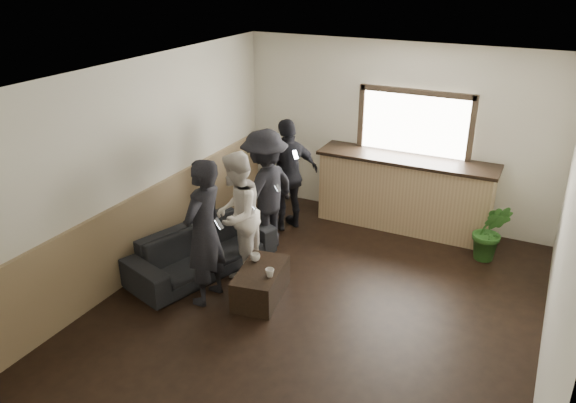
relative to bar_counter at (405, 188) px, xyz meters
The scene contains 12 objects.
ground 2.79m from the bar_counter, 96.35° to the right, with size 5.00×6.00×0.01m, color black.
room_shell 3.00m from the bar_counter, 111.04° to the right, with size 5.01×6.01×2.80m.
bar_counter is the anchor object (origin of this frame).
sofa 3.27m from the bar_counter, 129.11° to the right, with size 2.05×0.80×0.60m, color black.
coffee_table 2.98m from the bar_counter, 110.23° to the right, with size 0.50×0.90×0.40m, color black.
cup_a 2.87m from the bar_counter, 114.38° to the right, with size 0.13×0.13×0.10m, color silver.
cup_b 2.99m from the bar_counter, 106.32° to the right, with size 0.11×0.11×0.10m, color silver.
potted_plant 1.49m from the bar_counter, 20.93° to the right, with size 0.48×0.39×0.88m, color #2D6623.
person_a 3.48m from the bar_counter, 117.45° to the right, with size 0.49×0.67×1.83m.
person_b 2.84m from the bar_counter, 124.36° to the right, with size 0.80×0.94×1.69m.
person_c 2.25m from the bar_counter, 135.70° to the right, with size 0.88×1.26×1.78m.
person_d 1.81m from the bar_counter, 152.83° to the right, with size 0.93×1.09×1.75m.
Camera 1 is at (2.23, -5.27, 3.92)m, focal length 35.00 mm.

